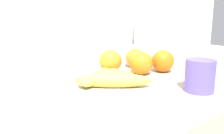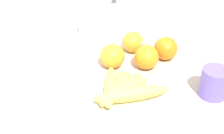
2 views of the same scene
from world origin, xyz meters
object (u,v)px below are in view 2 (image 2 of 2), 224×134
(orange_back_left, at_px, (112,56))
(mug, at_px, (214,83))
(banana_bunch, at_px, (122,90))
(sink_basin, at_px, (140,17))
(orange_right, at_px, (133,42))
(orange_far_right, at_px, (146,57))
(orange_back_right, at_px, (166,49))

(orange_back_left, bearing_deg, mug, -82.83)
(banana_bunch, height_order, sink_basin, sink_basin)
(orange_back_left, bearing_deg, banana_bunch, -135.46)
(banana_bunch, distance_m, orange_back_left, 0.16)
(orange_right, distance_m, sink_basin, 0.24)
(orange_far_right, distance_m, sink_basin, 0.34)
(sink_basin, bearing_deg, orange_back_right, -131.82)
(orange_far_right, bearing_deg, sink_basin, 34.41)
(orange_far_right, height_order, sink_basin, sink_basin)
(orange_back_right, xyz_separation_m, orange_back_left, (-0.14, 0.12, 0.00))
(orange_back_right, bearing_deg, orange_back_left, 140.66)
(banana_bunch, xyz_separation_m, orange_far_right, (0.17, 0.02, 0.02))
(orange_back_right, relative_size, sink_basin, 0.18)
(orange_far_right, height_order, orange_back_right, same)
(orange_back_left, distance_m, mug, 0.33)
(orange_far_right, bearing_deg, orange_back_right, -15.80)
(orange_right, relative_size, orange_back_right, 0.94)
(orange_right, height_order, orange_far_right, orange_far_right)
(orange_back_right, bearing_deg, mug, -116.82)
(orange_right, bearing_deg, banana_bunch, -155.38)
(orange_back_right, distance_m, orange_back_left, 0.19)
(orange_far_right, distance_m, orange_back_left, 0.11)
(orange_right, height_order, mug, mug)
(orange_back_right, xyz_separation_m, sink_basin, (0.19, 0.22, -0.01))
(orange_far_right, bearing_deg, orange_back_left, 121.54)
(banana_bunch, xyz_separation_m, orange_back_left, (0.11, 0.11, 0.02))
(orange_far_right, height_order, mug, mug)
(sink_basin, distance_m, mug, 0.52)
(sink_basin, bearing_deg, banana_bunch, -155.16)
(sink_basin, xyz_separation_m, mug, (-0.30, -0.42, 0.02))
(orange_back_right, bearing_deg, sink_basin, 48.18)
(orange_back_left, distance_m, sink_basin, 0.35)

